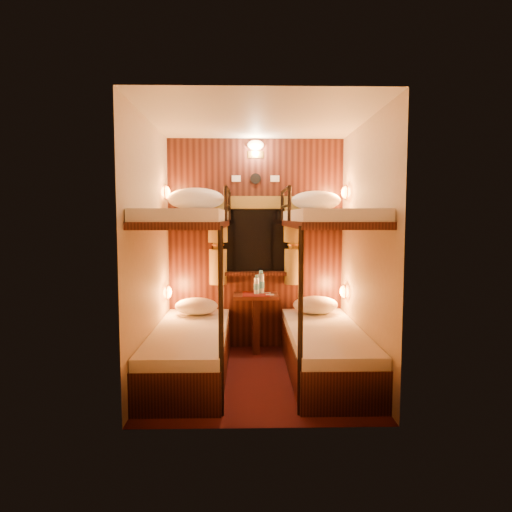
{
  "coord_description": "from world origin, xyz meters",
  "views": [
    {
      "loc": [
        -0.11,
        -4.21,
        1.52
      ],
      "look_at": [
        -0.01,
        0.15,
        1.14
      ],
      "focal_mm": 32.0,
      "sensor_mm": 36.0,
      "label": 1
    }
  ],
  "objects_px": {
    "table": "(256,315)",
    "bottle_right": "(261,283)",
    "bunk_left": "(190,318)",
    "bunk_right": "(325,317)",
    "bottle_left": "(257,286)"
  },
  "relations": [
    {
      "from": "bunk_right",
      "to": "bottle_right",
      "type": "height_order",
      "value": "bunk_right"
    },
    {
      "from": "bunk_right",
      "to": "bottle_left",
      "type": "height_order",
      "value": "bunk_right"
    },
    {
      "from": "bunk_left",
      "to": "bunk_right",
      "type": "distance_m",
      "value": 1.3
    },
    {
      "from": "bunk_left",
      "to": "bottle_right",
      "type": "distance_m",
      "value": 1.11
    },
    {
      "from": "bunk_right",
      "to": "table",
      "type": "height_order",
      "value": "bunk_right"
    },
    {
      "from": "bunk_left",
      "to": "bottle_left",
      "type": "xyz_separation_m",
      "value": [
        0.66,
        0.79,
        0.19
      ]
    },
    {
      "from": "bunk_right",
      "to": "table",
      "type": "xyz_separation_m",
      "value": [
        -0.65,
        0.78,
        -0.14
      ]
    },
    {
      "from": "bottle_left",
      "to": "bottle_right",
      "type": "xyz_separation_m",
      "value": [
        0.05,
        0.04,
        0.02
      ]
    },
    {
      "from": "table",
      "to": "bottle_right",
      "type": "distance_m",
      "value": 0.36
    },
    {
      "from": "bunk_right",
      "to": "table",
      "type": "distance_m",
      "value": 1.02
    },
    {
      "from": "table",
      "to": "bottle_right",
      "type": "bearing_deg",
      "value": 43.61
    },
    {
      "from": "table",
      "to": "bunk_left",
      "type": "bearing_deg",
      "value": -129.67
    },
    {
      "from": "bunk_right",
      "to": "bunk_left",
      "type": "bearing_deg",
      "value": 180.0
    },
    {
      "from": "bunk_left",
      "to": "bottle_right",
      "type": "height_order",
      "value": "bunk_left"
    },
    {
      "from": "bottle_left",
      "to": "bunk_left",
      "type": "bearing_deg",
      "value": -129.58
    }
  ]
}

